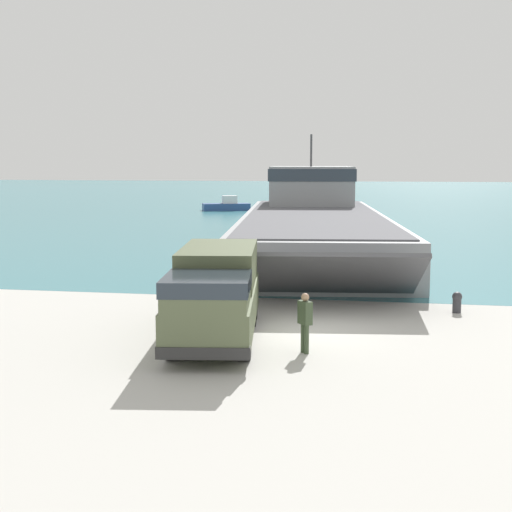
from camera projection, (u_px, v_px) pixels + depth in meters
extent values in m
plane|color=#B7B5AD|center=(307.00, 331.00, 22.91)|extent=(240.00, 240.00, 0.00)
cube|color=teal|center=(367.00, 196.00, 116.06)|extent=(240.00, 180.00, 0.01)
cube|color=gray|center=(314.00, 233.00, 43.85)|extent=(12.10, 31.54, 2.20)
cube|color=#56565B|center=(314.00, 214.00, 43.71)|extent=(11.28, 30.24, 0.08)
cube|color=gray|center=(311.00, 186.00, 53.98)|extent=(6.97, 9.25, 2.90)
cube|color=#28333D|center=(311.00, 174.00, 53.87)|extent=(7.15, 9.35, 0.87)
cylinder|color=#3F3F42|center=(311.00, 150.00, 53.64)|extent=(0.16, 0.16, 2.40)
cube|color=#56565B|center=(324.00, 274.00, 26.80)|extent=(7.69, 4.57, 2.09)
cube|color=#566042|center=(216.00, 309.00, 21.81)|extent=(3.39, 7.62, 1.12)
cube|color=#566042|center=(207.00, 291.00, 19.27)|extent=(2.58, 2.79, 0.85)
cube|color=#28333D|center=(207.00, 283.00, 19.24)|extent=(2.65, 2.82, 0.43)
cube|color=#495236|center=(219.00, 265.00, 22.89)|extent=(2.92, 4.93, 1.21)
cube|color=#2D2D2D|center=(203.00, 353.00, 18.29)|extent=(2.46, 0.58, 0.32)
cylinder|color=black|center=(244.00, 338.00, 19.56)|extent=(0.55, 1.23, 1.19)
cylinder|color=black|center=(173.00, 338.00, 19.63)|extent=(0.55, 1.23, 1.19)
cylinder|color=black|center=(250.00, 309.00, 23.53)|extent=(0.55, 1.23, 1.19)
cylinder|color=black|center=(191.00, 308.00, 23.60)|extent=(0.55, 1.23, 1.19)
cylinder|color=black|center=(251.00, 302.00, 24.62)|extent=(0.55, 1.23, 1.19)
cylinder|color=black|center=(195.00, 302.00, 24.69)|extent=(0.55, 1.23, 1.19)
cylinder|color=#3D4C33|center=(306.00, 339.00, 20.18)|extent=(0.14, 0.14, 0.84)
cylinder|color=#3D4C33|center=(303.00, 338.00, 20.33)|extent=(0.14, 0.14, 0.84)
cube|color=#3D4C33|center=(305.00, 313.00, 20.16)|extent=(0.46, 0.49, 0.67)
sphere|color=tan|center=(305.00, 297.00, 20.10)|extent=(0.23, 0.23, 0.23)
cube|color=navy|center=(226.00, 207.00, 80.68)|extent=(5.60, 3.70, 0.80)
cube|color=silver|center=(230.00, 200.00, 80.65)|extent=(1.96, 1.81, 0.88)
cylinder|color=#333338|center=(457.00, 306.00, 25.74)|extent=(0.31, 0.31, 0.49)
sphere|color=#333338|center=(457.00, 297.00, 25.69)|extent=(0.36, 0.36, 0.36)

